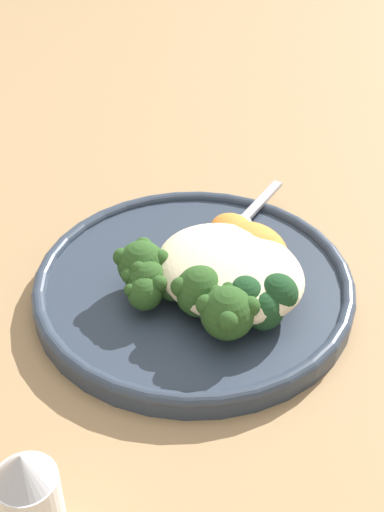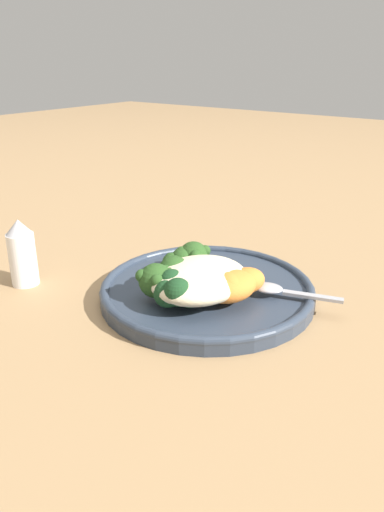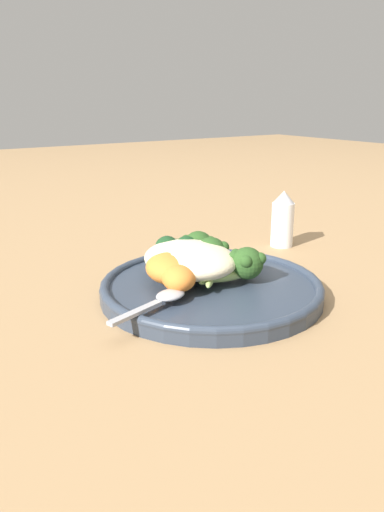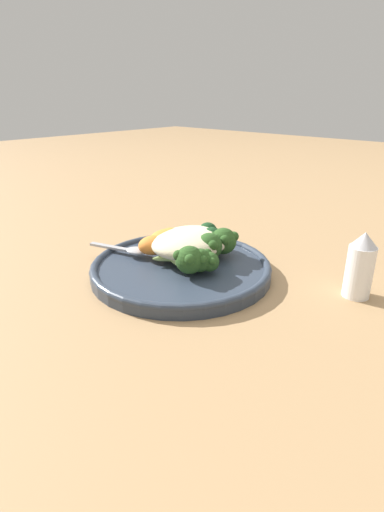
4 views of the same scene
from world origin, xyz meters
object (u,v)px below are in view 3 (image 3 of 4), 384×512
quinoa_mound (190,259)px  spoon (163,299)px  broccoli_stalk_6 (184,263)px  sweet_potato_chunk_1 (180,269)px  plate (212,287)px  broccoli_stalk_4 (211,255)px  sweet_potato_chunk_0 (168,267)px  broccoli_stalk_1 (238,265)px  kale_tuft (176,252)px  broccoli_stalk_2 (233,266)px  broccoli_stalk_5 (200,251)px  broccoli_stalk_0 (244,264)px  sweet_potato_chunk_3 (179,278)px  broccoli_stalk_3 (221,267)px  sweet_potato_chunk_2 (169,268)px  salt_shaker (283,219)px

quinoa_mound → spoon: 0.10m
broccoli_stalk_6 → spoon: bearing=132.5°
sweet_potato_chunk_1 → plate: bearing=67.3°
broccoli_stalk_4 → sweet_potato_chunk_0: broccoli_stalk_4 is taller
broccoli_stalk_1 → kale_tuft: kale_tuft is taller
broccoli_stalk_2 → broccoli_stalk_4: broccoli_stalk_4 is taller
broccoli_stalk_5 → broccoli_stalk_6: size_ratio=1.26×
quinoa_mound → broccoli_stalk_1: size_ratio=1.53×
broccoli_stalk_6 → broccoli_stalk_1: bearing=-137.1°
broccoli_stalk_1 → kale_tuft: (-0.08, -0.04, 0.00)m
spoon → broccoli_stalk_1: bearing=172.0°
plate → quinoa_mound: (-0.03, -0.01, 0.03)m
broccoli_stalk_0 → broccoli_stalk_4: 0.05m
broccoli_stalk_0 → kale_tuft: 0.10m
broccoli_stalk_1 → broccoli_stalk_5: size_ratio=0.75×
broccoli_stalk_5 → sweet_potato_chunk_3: broccoli_stalk_5 is taller
plate → kale_tuft: 0.08m
broccoli_stalk_3 → spoon: size_ratio=0.72×
broccoli_stalk_3 → broccoli_stalk_4: bearing=58.2°
plate → broccoli_stalk_1: bearing=76.1°
broccoli_stalk_2 → broccoli_stalk_5: broccoli_stalk_5 is taller
plate → broccoli_stalk_0: (0.02, 0.03, 0.03)m
quinoa_mound → kale_tuft: same height
sweet_potato_chunk_2 → salt_shaker: 0.29m
spoon → sweet_potato_chunk_2: bearing=-145.1°
broccoli_stalk_1 → broccoli_stalk_2: 0.01m
sweet_potato_chunk_2 → spoon: bearing=-37.8°
broccoli_stalk_2 → broccoli_stalk_1: bearing=-83.3°
broccoli_stalk_6 → sweet_potato_chunk_1: (0.03, -0.02, 0.00)m
broccoli_stalk_2 → sweet_potato_chunk_2: bearing=153.4°
plate → sweet_potato_chunk_1: 0.05m
broccoli_stalk_5 → salt_shaker: 0.21m
broccoli_stalk_0 → sweet_potato_chunk_2: 0.09m
broccoli_stalk_0 → sweet_potato_chunk_3: (-0.01, -0.09, -0.00)m
broccoli_stalk_3 → broccoli_stalk_6: same height
broccoli_stalk_0 → salt_shaker: salt_shaker is taller
broccoli_stalk_1 → broccoli_stalk_2: (-0.01, -0.00, -0.00)m
broccoli_stalk_2 → salt_shaker: bearing=20.7°
broccoli_stalk_0 → spoon: (0.01, -0.12, -0.02)m
quinoa_mound → broccoli_stalk_0: 0.07m
broccoli_stalk_6 → sweet_potato_chunk_2: 0.04m
broccoli_stalk_0 → broccoli_stalk_6: 0.08m
spoon → plate: bearing=-179.6°
quinoa_mound → broccoli_stalk_0: bearing=40.3°
broccoli_stalk_6 → sweet_potato_chunk_3: sweet_potato_chunk_3 is taller
sweet_potato_chunk_1 → broccoli_stalk_3: bearing=80.0°
sweet_potato_chunk_3 → kale_tuft: 0.09m
broccoli_stalk_4 → sweet_potato_chunk_1: 0.06m
broccoli_stalk_4 → plate: bearing=-172.8°
spoon → broccoli_stalk_0: bearing=166.1°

